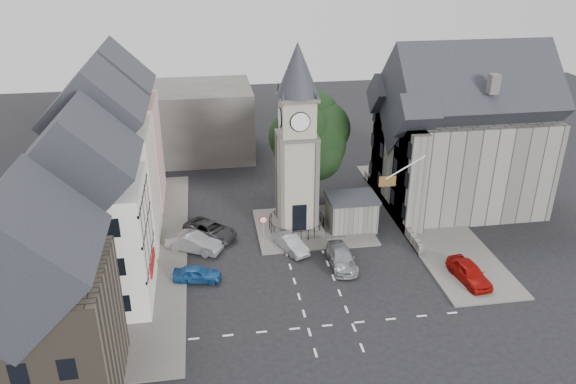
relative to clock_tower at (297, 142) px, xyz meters
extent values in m
plane|color=black|center=(0.00, -7.99, -8.12)|extent=(120.00, 120.00, 0.00)
cube|color=#595651|center=(-12.50, -1.99, -8.05)|extent=(6.00, 30.00, 0.14)
cube|color=#595651|center=(12.00, 0.01, -8.05)|extent=(6.00, 26.00, 0.14)
cube|color=#595651|center=(1.50, 0.01, -8.04)|extent=(10.00, 8.00, 0.16)
cube|color=silver|center=(0.00, -13.49, -8.12)|extent=(20.00, 8.00, 0.01)
cube|color=#4C4944|center=(0.00, 0.01, -7.77)|extent=(4.20, 4.20, 0.70)
torus|color=black|center=(0.00, 0.01, -7.04)|extent=(4.86, 4.86, 0.06)
cube|color=gray|center=(0.00, 0.01, -3.42)|extent=(3.00, 3.00, 8.00)
cube|color=black|center=(0.00, -1.44, -6.22)|extent=(1.20, 0.25, 2.40)
cube|color=#4C4944|center=(0.00, 0.01, 0.58)|extent=(3.30, 3.30, 0.25)
cube|color=gray|center=(0.00, 0.01, 2.18)|extent=(2.70, 2.70, 3.20)
cylinder|color=white|center=(0.00, -1.39, 2.18)|extent=(1.50, 0.12, 1.50)
cube|color=#4C4944|center=(0.00, 0.01, 3.78)|extent=(3.10, 3.10, 0.30)
cone|color=black|center=(0.00, 0.01, 6.03)|extent=(3.40, 3.40, 4.20)
cube|color=#5B5A54|center=(4.80, -0.49, -6.72)|extent=(4.00, 3.00, 2.80)
cube|color=black|center=(4.80, -0.49, -5.17)|extent=(4.30, 3.30, 0.25)
cylinder|color=black|center=(2.00, 5.01, -5.92)|extent=(0.70, 0.70, 4.40)
cylinder|color=black|center=(-3.20, -2.49, -6.87)|extent=(0.10, 0.10, 2.50)
cone|color=#A50C0C|center=(-3.20, -2.59, -5.62)|extent=(0.70, 0.06, 0.70)
cone|color=white|center=(-3.20, -2.61, -5.62)|extent=(0.54, 0.04, 0.54)
cube|color=#E09E9A|center=(-15.50, 8.01, -3.12)|extent=(7.50, 7.00, 10.00)
cube|color=beige|center=(-15.50, 0.01, -3.12)|extent=(7.50, 7.00, 10.00)
cube|color=silver|center=(-15.50, -7.99, -3.62)|extent=(7.50, 7.00, 9.00)
cube|color=#443B33|center=(-17.00, -16.99, -4.12)|extent=(8.00, 7.00, 8.00)
cube|color=#4C4944|center=(-12.00, 20.01, -4.12)|extent=(20.00, 10.00, 8.00)
cube|color=#5B5A54|center=(16.00, 3.01, -3.62)|extent=(14.00, 10.00, 9.00)
cube|color=#5B5A54|center=(9.80, -0.49, -3.62)|extent=(1.60, 4.40, 9.00)
cube|color=#5B5A54|center=(9.80, 6.51, -3.62)|extent=(1.60, 4.40, 9.00)
cube|color=#5B5A54|center=(9.20, 2.01, -7.67)|extent=(0.40, 16.00, 0.90)
cylinder|color=white|center=(8.00, -3.99, -1.12)|extent=(3.17, 0.10, 1.89)
plane|color=#B21414|center=(6.60, -3.99, -2.22)|extent=(1.40, 0.00, 1.40)
imported|color=navy|center=(-8.70, -6.81, -7.51)|extent=(3.78, 2.00, 1.22)
imported|color=gray|center=(-8.91, -2.35, -7.36)|extent=(4.82, 3.56, 1.52)
imported|color=#292A2C|center=(-7.50, -0.25, -7.44)|extent=(5.10, 4.99, 1.36)
imported|color=#9FA1A8|center=(-1.08, -3.49, -7.48)|extent=(2.79, 4.10, 1.28)
imported|color=#989AA0|center=(2.50, -6.34, -7.45)|extent=(1.91, 4.62, 1.33)
imported|color=#980C08|center=(11.40, -9.96, -7.38)|extent=(2.30, 4.55, 1.49)
imported|color=beige|center=(11.50, 1.46, -7.31)|extent=(0.60, 0.40, 1.61)
camera|label=1|loc=(-7.40, -42.84, 15.73)|focal=35.00mm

